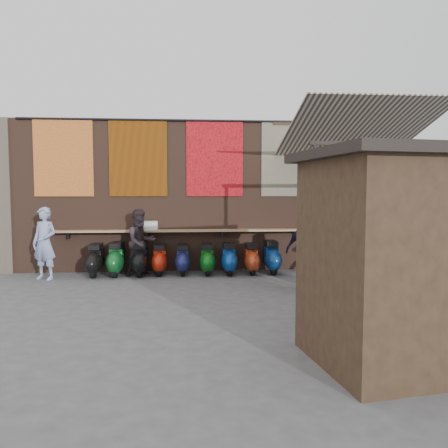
% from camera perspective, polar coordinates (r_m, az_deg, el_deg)
% --- Properties ---
extents(ground, '(70.00, 70.00, 0.00)m').
position_cam_1_polar(ground, '(9.37, -2.16, -8.84)').
color(ground, '#474749').
rests_on(ground, ground).
extents(brick_wall, '(10.00, 0.40, 4.00)m').
position_cam_1_polar(brick_wall, '(11.83, -2.73, 3.66)').
color(brick_wall, brown).
rests_on(brick_wall, ground).
extents(pier_left, '(0.50, 0.50, 4.00)m').
position_cam_1_polar(pier_left, '(12.77, -26.79, 3.25)').
color(pier_left, '#4C4238').
rests_on(pier_left, ground).
extents(pier_right, '(0.50, 0.50, 4.00)m').
position_cam_1_polar(pier_right, '(13.07, 20.75, 3.44)').
color(pier_right, '#4C4238').
rests_on(pier_right, ground).
extents(eating_counter, '(8.00, 0.32, 0.05)m').
position_cam_1_polar(eating_counter, '(11.50, -2.66, -0.85)').
color(eating_counter, '#9E7A51').
rests_on(eating_counter, brick_wall).
extents(shelf_box, '(0.55, 0.32, 0.23)m').
position_cam_1_polar(shelf_box, '(11.51, -10.02, -0.21)').
color(shelf_box, white).
rests_on(shelf_box, eating_counter).
extents(tapestry_redgold, '(1.50, 0.02, 2.00)m').
position_cam_1_polar(tapestry_redgold, '(12.07, -20.24, 8.16)').
color(tapestry_redgold, maroon).
rests_on(tapestry_redgold, brick_wall).
extents(tapestry_sun, '(1.50, 0.02, 2.00)m').
position_cam_1_polar(tapestry_sun, '(11.71, -11.15, 8.47)').
color(tapestry_sun, '#BE5A0B').
rests_on(tapestry_sun, brick_wall).
extents(tapestry_orange, '(1.50, 0.02, 2.00)m').
position_cam_1_polar(tapestry_orange, '(11.65, -1.22, 8.57)').
color(tapestry_orange, red).
rests_on(tapestry_orange, brick_wall).
extents(tapestry_multi, '(1.50, 0.02, 2.00)m').
position_cam_1_polar(tapestry_multi, '(11.94, 8.51, 8.43)').
color(tapestry_multi, teal).
rests_on(tapestry_multi, brick_wall).
extents(hang_rail, '(9.50, 0.06, 0.06)m').
position_cam_1_polar(hang_rail, '(11.74, -2.73, 13.35)').
color(hang_rail, black).
rests_on(hang_rail, brick_wall).
extents(scooter_stool_0, '(0.38, 0.85, 0.81)m').
position_cam_1_polar(scooter_stool_0, '(11.46, -16.45, -4.55)').
color(scooter_stool_0, black).
rests_on(scooter_stool_0, ground).
extents(scooter_stool_1, '(0.40, 0.88, 0.84)m').
position_cam_1_polar(scooter_stool_1, '(11.38, -13.88, -4.48)').
color(scooter_stool_1, '#105222').
rests_on(scooter_stool_1, ground).
extents(scooter_stool_2, '(0.39, 0.86, 0.82)m').
position_cam_1_polar(scooter_stool_2, '(11.28, -10.82, -4.55)').
color(scooter_stool_2, black).
rests_on(scooter_stool_2, ground).
extents(scooter_stool_3, '(0.36, 0.81, 0.77)m').
position_cam_1_polar(scooter_stool_3, '(11.32, -8.38, -4.63)').
color(scooter_stool_3, '#B5210D').
rests_on(scooter_stool_3, ground).
extents(scooter_stool_4, '(0.36, 0.80, 0.76)m').
position_cam_1_polar(scooter_stool_4, '(11.28, -5.41, -4.66)').
color(scooter_stool_4, navy).
rests_on(scooter_stool_4, ground).
extents(scooter_stool_5, '(0.37, 0.82, 0.78)m').
position_cam_1_polar(scooter_stool_5, '(11.23, -2.22, -4.63)').
color(scooter_stool_5, '#0C5916').
rests_on(scooter_stool_5, ground).
extents(scooter_stool_6, '(0.38, 0.84, 0.79)m').
position_cam_1_polar(scooter_stool_6, '(11.26, 0.62, -4.56)').
color(scooter_stool_6, '#0D3E96').
rests_on(scooter_stool_6, ground).
extents(scooter_stool_7, '(0.37, 0.82, 0.78)m').
position_cam_1_polar(scooter_stool_7, '(11.33, 3.58, -4.56)').
color(scooter_stool_7, '#A93616').
rests_on(scooter_stool_7, ground).
extents(scooter_stool_8, '(0.40, 0.88, 0.84)m').
position_cam_1_polar(scooter_stool_8, '(11.46, 6.22, -4.32)').
color(scooter_stool_8, navy).
rests_on(scooter_stool_8, ground).
extents(diner_left, '(0.75, 0.63, 1.76)m').
position_cam_1_polar(diner_left, '(11.37, -22.39, -2.35)').
color(diner_left, '#8A9EC8').
rests_on(diner_left, ground).
extents(diner_right, '(1.03, 0.99, 1.68)m').
position_cam_1_polar(diner_right, '(11.26, -10.82, -2.36)').
color(diner_right, '#2F242A').
rests_on(diner_right, ground).
extents(shopper_navy, '(1.08, 0.50, 1.80)m').
position_cam_1_polar(shopper_navy, '(9.36, 11.29, -3.32)').
color(shopper_navy, black).
rests_on(shopper_navy, ground).
extents(shopper_grey, '(1.09, 0.69, 1.62)m').
position_cam_1_polar(shopper_grey, '(9.70, 24.30, -3.89)').
color(shopper_grey, '#545459').
rests_on(shopper_grey, ground).
extents(shopper_tan, '(0.87, 0.70, 1.53)m').
position_cam_1_polar(shopper_tan, '(10.05, 12.14, -3.60)').
color(shopper_tan, '#817952').
rests_on(shopper_tan, ground).
extents(market_stall, '(2.54, 2.06, 2.50)m').
position_cam_1_polar(market_stall, '(5.88, 23.22, -4.62)').
color(market_stall, black).
rests_on(market_stall, ground).
extents(stall_roof, '(2.86, 2.36, 0.12)m').
position_cam_1_polar(stall_roof, '(5.83, 23.60, 8.23)').
color(stall_roof, black).
rests_on(stall_roof, market_stall).
extents(stall_sign, '(1.19, 0.22, 0.50)m').
position_cam_1_polar(stall_sign, '(6.57, 18.74, 1.34)').
color(stall_sign, gold).
rests_on(stall_sign, market_stall).
extents(stall_shelf, '(1.91, 0.38, 0.06)m').
position_cam_1_polar(stall_shelf, '(6.67, 18.55, -6.42)').
color(stall_shelf, '#473321').
rests_on(stall_shelf, market_stall).
extents(awning_canvas, '(3.20, 3.28, 0.97)m').
position_cam_1_polar(awning_canvas, '(10.84, 16.81, 11.64)').
color(awning_canvas, beige).
rests_on(awning_canvas, brick_wall).
extents(awning_ledger, '(3.30, 0.08, 0.12)m').
position_cam_1_polar(awning_ledger, '(12.37, 14.11, 12.62)').
color(awning_ledger, '#33261C').
rests_on(awning_ledger, brick_wall).
extents(awning_header, '(3.00, 0.08, 0.08)m').
position_cam_1_polar(awning_header, '(9.41, 20.11, 9.84)').
color(awning_header, black).
rests_on(awning_header, awning_post_left).
extents(awning_post_left, '(0.09, 0.09, 3.10)m').
position_cam_1_polar(awning_post_left, '(8.89, 11.63, 0.47)').
color(awning_post_left, black).
rests_on(awning_post_left, ground).
extents(awning_post_right, '(0.09, 0.09, 3.10)m').
position_cam_1_polar(awning_post_right, '(10.04, 27.17, 0.51)').
color(awning_post_right, black).
rests_on(awning_post_right, ground).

